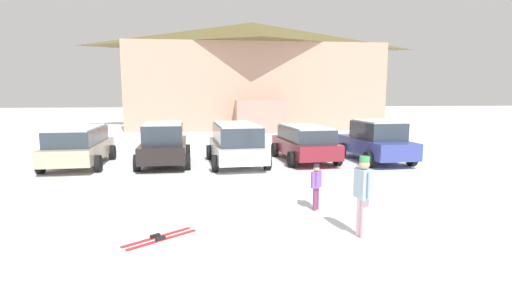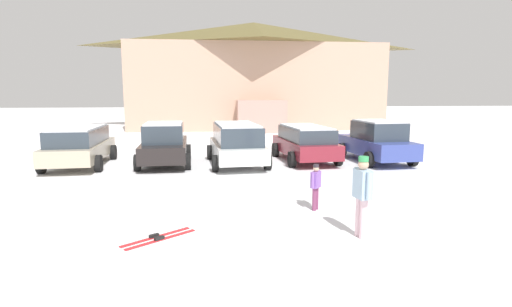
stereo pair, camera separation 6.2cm
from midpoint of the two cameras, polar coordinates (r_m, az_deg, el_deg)
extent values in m
plane|color=white|center=(6.00, -3.85, -20.37)|extent=(160.00, 160.00, 0.00)
cube|color=tan|center=(35.36, -0.28, 9.40)|extent=(20.36, 9.69, 6.79)
pyramid|color=brown|center=(35.70, -0.28, 16.56)|extent=(20.97, 10.30, 2.10)
cube|color=tan|center=(29.84, 0.84, 5.33)|extent=(3.62, 1.85, 2.40)
cube|color=#B1A58C|center=(17.52, -23.73, 0.38)|extent=(2.02, 4.71, 0.60)
cube|color=#2D3842|center=(17.36, -23.92, 2.31)|extent=(1.76, 3.59, 0.60)
cube|color=white|center=(17.33, -23.99, 3.40)|extent=(1.64, 3.41, 0.06)
cylinder|color=black|center=(19.20, -25.48, 0.03)|extent=(0.24, 0.65, 0.64)
cylinder|color=black|center=(18.73, -19.62, 0.17)|extent=(0.24, 0.65, 0.64)
cylinder|color=black|center=(16.49, -28.26, -1.45)|extent=(0.24, 0.65, 0.64)
cylinder|color=black|center=(15.94, -21.48, -1.33)|extent=(0.24, 0.65, 0.64)
cube|color=black|center=(16.80, -12.78, 0.64)|extent=(1.90, 4.42, 0.64)
cube|color=#2D3842|center=(16.51, -12.91, 2.87)|extent=(1.61, 2.32, 0.72)
cube|color=white|center=(16.47, -12.95, 4.22)|extent=(1.50, 2.21, 0.06)
cylinder|color=black|center=(18.26, -15.43, 0.16)|extent=(0.24, 0.65, 0.64)
cylinder|color=black|center=(18.15, -9.53, 0.30)|extent=(0.24, 0.65, 0.64)
cylinder|color=black|center=(15.61, -16.48, -1.28)|extent=(0.24, 0.65, 0.64)
cylinder|color=black|center=(15.48, -9.58, -1.13)|extent=(0.24, 0.65, 0.64)
cube|color=silver|center=(16.40, -2.70, 0.56)|extent=(2.14, 4.80, 0.58)
cube|color=#2D3842|center=(16.23, -2.68, 2.81)|extent=(1.85, 3.66, 0.73)
cube|color=white|center=(16.20, -2.69, 4.20)|extent=(1.72, 3.48, 0.06)
cylinder|color=black|center=(17.78, -6.52, 0.19)|extent=(0.26, 0.65, 0.64)
cylinder|color=black|center=(18.02, -0.20, 0.36)|extent=(0.26, 0.65, 0.64)
cylinder|color=black|center=(14.91, -5.72, -1.42)|extent=(0.26, 0.65, 0.64)
cylinder|color=black|center=(15.20, 1.77, -1.19)|extent=(0.26, 0.65, 0.64)
cube|color=maroon|center=(17.33, 7.08, 0.96)|extent=(2.09, 4.56, 0.60)
cube|color=#2D3842|center=(17.18, 7.21, 2.82)|extent=(1.80, 3.48, 0.55)
cube|color=white|center=(17.15, 7.23, 3.83)|extent=(1.68, 3.31, 0.06)
cylinder|color=black|center=(18.42, 2.89, 0.53)|extent=(0.26, 0.65, 0.64)
cylinder|color=black|center=(18.97, 8.56, 0.68)|extent=(0.26, 0.65, 0.64)
cylinder|color=black|center=(15.79, 5.26, -0.85)|extent=(0.26, 0.65, 0.64)
cylinder|color=black|center=(16.42, 11.75, -0.63)|extent=(0.26, 0.65, 0.64)
cube|color=#364594|center=(17.86, 16.75, 1.01)|extent=(2.00, 4.47, 0.67)
cube|color=#2D3842|center=(17.59, 17.18, 3.17)|extent=(1.66, 2.36, 0.72)
cube|color=white|center=(17.56, 17.23, 4.44)|extent=(1.55, 2.24, 0.06)
cylinder|color=black|center=(18.73, 12.26, 0.48)|extent=(0.26, 0.65, 0.64)
cylinder|color=black|center=(19.53, 17.35, 0.61)|extent=(0.26, 0.65, 0.64)
cylinder|color=black|center=(16.29, 15.93, -0.86)|extent=(0.26, 0.65, 0.64)
cylinder|color=black|center=(17.21, 21.54, -0.64)|extent=(0.26, 0.65, 0.64)
cylinder|color=#783559|center=(10.12, 8.50, -6.49)|extent=(0.10, 0.10, 0.57)
cylinder|color=#783559|center=(10.23, 8.80, -6.33)|extent=(0.10, 0.10, 0.57)
cube|color=#8657B3|center=(10.06, 8.71, -3.72)|extent=(0.31, 0.32, 0.40)
cylinder|color=#8657B3|center=(9.90, 8.28, -3.85)|extent=(0.08, 0.08, 0.38)
cylinder|color=#8657B3|center=(10.22, 9.13, -3.48)|extent=(0.08, 0.08, 0.38)
sphere|color=tan|center=(10.01, 8.75, -2.18)|extent=(0.15, 0.15, 0.15)
cylinder|color=#2B252D|center=(10.00, 8.76, -1.73)|extent=(0.14, 0.14, 0.07)
cylinder|color=beige|center=(8.53, 14.71, -8.69)|extent=(0.15, 0.15, 0.82)
cylinder|color=beige|center=(8.39, 15.31, -9.02)|extent=(0.15, 0.15, 0.82)
cube|color=#9DBAD3|center=(8.28, 15.20, -4.22)|extent=(0.29, 0.43, 0.58)
cylinder|color=#9DBAD3|center=(8.49, 14.35, -3.77)|extent=(0.11, 0.11, 0.55)
cylinder|color=#9DBAD3|center=(8.06, 16.09, -4.50)|extent=(0.11, 0.11, 0.55)
sphere|color=tan|center=(8.20, 15.30, -1.53)|extent=(0.21, 0.21, 0.21)
cylinder|color=#359B56|center=(8.19, 15.34, -0.75)|extent=(0.20, 0.20, 0.10)
cube|color=red|center=(8.53, -13.85, -11.49)|extent=(1.30, 1.03, 0.02)
cube|color=black|center=(8.49, -14.15, -11.31)|extent=(0.21, 0.19, 0.06)
cube|color=red|center=(8.37, -13.13, -11.87)|extent=(1.30, 1.03, 0.02)
cube|color=black|center=(8.33, -13.44, -11.68)|extent=(0.21, 0.19, 0.06)
camera|label=1|loc=(0.03, -89.86, 0.02)|focal=28.00mm
camera|label=2|loc=(0.03, 90.14, -0.02)|focal=28.00mm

